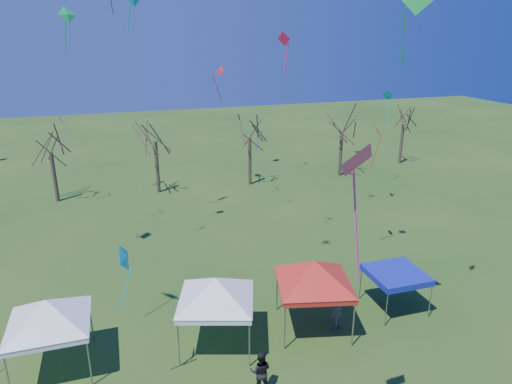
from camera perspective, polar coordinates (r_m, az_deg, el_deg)
ground at (r=20.90m, az=2.94°, el=-20.89°), size 140.00×140.00×0.00m
tree_1 at (r=40.56m, az=-24.58°, el=6.66°), size 3.42×3.42×7.54m
tree_2 at (r=40.05m, az=-12.66°, el=8.52°), size 3.71×3.71×8.18m
tree_3 at (r=41.34m, az=-0.81°, el=9.01°), size 3.59×3.59×7.91m
tree_4 at (r=44.88m, az=10.83°, el=9.47°), size 3.58×3.58×7.89m
tree_5 at (r=51.06m, az=18.12°, el=9.66°), size 3.39×3.39×7.46m
tent_white_west at (r=20.67m, az=-24.76°, el=-12.69°), size 4.41×4.41×3.89m
tent_white_mid at (r=20.30m, az=-5.08°, el=-11.18°), size 4.29×4.29×3.97m
tent_red at (r=21.45m, az=7.35°, el=-9.13°), size 4.54×4.54×4.12m
tent_blue at (r=24.44m, az=17.12°, el=-9.85°), size 2.69×2.69×2.09m
person_grey at (r=22.74m, az=10.20°, el=-14.59°), size 1.15×0.87×1.82m
person_dark at (r=19.25m, az=0.58°, el=-21.48°), size 1.06×0.95×1.81m
kite_5 at (r=11.63m, az=12.38°, el=3.76°), size 1.45×1.21×4.00m
kite_12 at (r=41.98m, az=16.16°, el=11.48°), size 1.02×1.09×3.09m
kite_27 at (r=17.98m, az=19.51°, el=21.62°), size 1.07×1.02×2.68m
kite_18 at (r=27.26m, az=3.56°, el=18.49°), size 0.78×0.89×2.22m
kite_1 at (r=16.85m, az=-16.03°, el=-7.99°), size 0.65×1.09×2.37m
kite_2 at (r=37.87m, az=-22.57°, el=19.75°), size 1.50×1.27×3.38m
kite_13 at (r=38.87m, az=-23.16°, el=8.22°), size 0.76×1.06×2.55m
kite_17 at (r=28.01m, az=14.91°, el=7.38°), size 0.93×1.08×2.80m
kite_19 at (r=37.97m, az=0.24°, el=7.87°), size 0.57×0.80×2.15m
kite_22 at (r=39.71m, az=-4.57°, el=14.73°), size 1.02×1.12×3.04m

